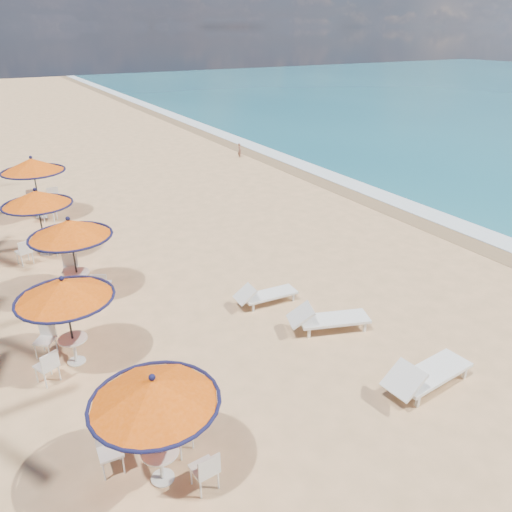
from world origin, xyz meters
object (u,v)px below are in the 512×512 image
at_px(station_0, 155,403).
at_px(station_1, 62,298).
at_px(lounger_near, 425,374).
at_px(station_4, 35,172).
at_px(station_3, 37,204).
at_px(lounger_mid, 326,318).
at_px(station_2, 71,239).
at_px(lounger_far, 264,294).

bearing_deg(station_0, station_1, 99.39).
bearing_deg(station_0, lounger_near, -5.78).
relative_size(station_1, station_4, 0.88).
height_order(station_1, lounger_near, station_1).
distance_m(station_3, lounger_mid, 10.06).
xyz_separation_m(station_4, lounger_mid, (4.90, -12.34, -1.49)).
height_order(station_2, lounger_near, station_2).
distance_m(station_4, lounger_near, 16.17).
bearing_deg(station_1, lounger_far, 1.47).
bearing_deg(lounger_mid, station_1, -178.05).
distance_m(station_2, station_4, 7.35).
bearing_deg(station_2, lounger_mid, -45.03).
height_order(station_3, lounger_near, station_3).
bearing_deg(lounger_near, station_2, 119.47).
bearing_deg(lounger_far, station_4, 115.14).
relative_size(station_0, station_1, 0.99).
bearing_deg(station_1, station_0, -80.61).
bearing_deg(station_4, lounger_far, -68.02).
xyz_separation_m(station_0, station_4, (0.25, 14.63, 0.23)).
relative_size(station_0, lounger_mid, 1.02).
distance_m(station_1, station_2, 3.33).
height_order(station_0, station_2, station_2).
relative_size(station_2, station_4, 0.94).
distance_m(station_0, lounger_mid, 5.77).
xyz_separation_m(station_2, lounger_mid, (4.99, -5.00, -1.38)).
relative_size(station_0, lounger_far, 1.21).
relative_size(lounger_mid, lounger_far, 1.20).
bearing_deg(station_3, station_4, 83.14).
xyz_separation_m(station_1, lounger_near, (6.26, -4.62, -1.31)).
height_order(station_1, station_2, station_2).
relative_size(lounger_near, lounger_far, 1.26).
xyz_separation_m(lounger_near, lounger_far, (-1.12, 4.76, -0.08)).
height_order(station_0, lounger_far, station_0).
distance_m(station_4, lounger_far, 11.36).
xyz_separation_m(station_3, lounger_far, (4.69, -6.48, -1.47)).
xyz_separation_m(station_2, lounger_near, (5.43, -7.85, -1.35)).
height_order(lounger_near, lounger_far, lounger_near).
relative_size(station_1, lounger_near, 0.97).
xyz_separation_m(lounger_near, lounger_mid, (-0.43, 2.85, -0.03)).
height_order(station_2, station_3, station_2).
bearing_deg(lounger_far, station_3, 129.06).
relative_size(station_1, lounger_mid, 1.03).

